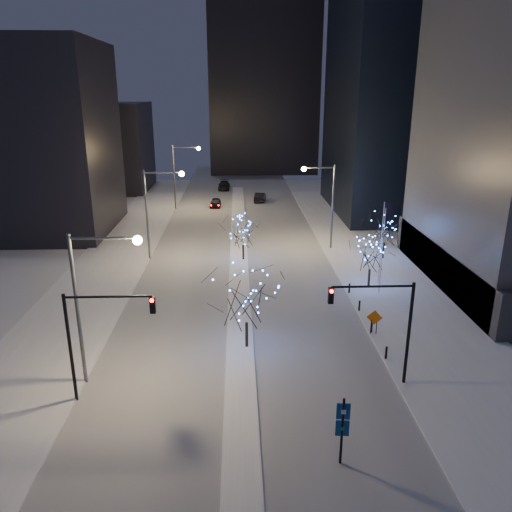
{
  "coord_description": "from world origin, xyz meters",
  "views": [
    {
      "loc": [
        -0.03,
        -26.52,
        17.92
      ],
      "look_at": [
        1.42,
        12.52,
        5.0
      ],
      "focal_mm": 35.0,
      "sensor_mm": 36.0,
      "label": 1
    }
  ],
  "objects_px": {
    "street_lamp_w_near": "(93,289)",
    "construction_sign": "(374,320)",
    "street_lamp_east": "(325,196)",
    "holiday_tree_median_near": "(246,298)",
    "car_near": "(215,203)",
    "car_far": "(224,186)",
    "street_lamp_w_mid": "(156,202)",
    "holiday_tree_median_far": "(243,231)",
    "holiday_tree_plaza_far": "(385,228)",
    "traffic_signal_west": "(95,329)",
    "car_mid": "(260,197)",
    "holiday_tree_plaza_near": "(371,256)",
    "wayfinding_sign": "(343,424)",
    "street_lamp_w_far": "(180,168)",
    "traffic_signal_east": "(385,317)"
  },
  "relations": [
    {
      "from": "street_lamp_east",
      "to": "construction_sign",
      "type": "distance_m",
      "value": 22.83
    },
    {
      "from": "holiday_tree_median_far",
      "to": "holiday_tree_plaza_far",
      "type": "relative_size",
      "value": 0.95
    },
    {
      "from": "car_near",
      "to": "car_far",
      "type": "xyz_separation_m",
      "value": [
        1.05,
        15.1,
        0.06
      ]
    },
    {
      "from": "traffic_signal_east",
      "to": "street_lamp_east",
      "type": "bearing_deg",
      "value": 87.74
    },
    {
      "from": "street_lamp_east",
      "to": "car_near",
      "type": "xyz_separation_m",
      "value": [
        -13.78,
        23.45,
        -5.75
      ]
    },
    {
      "from": "traffic_signal_west",
      "to": "holiday_tree_median_near",
      "type": "distance_m",
      "value": 10.86
    },
    {
      "from": "holiday_tree_plaza_far",
      "to": "traffic_signal_west",
      "type": "bearing_deg",
      "value": -133.45
    },
    {
      "from": "street_lamp_w_mid",
      "to": "street_lamp_w_far",
      "type": "distance_m",
      "value": 25.0
    },
    {
      "from": "holiday_tree_median_near",
      "to": "holiday_tree_plaza_far",
      "type": "relative_size",
      "value": 1.13
    },
    {
      "from": "street_lamp_east",
      "to": "car_mid",
      "type": "bearing_deg",
      "value": 102.96
    },
    {
      "from": "car_mid",
      "to": "holiday_tree_median_far",
      "type": "relative_size",
      "value": 0.9
    },
    {
      "from": "street_lamp_w_near",
      "to": "car_near",
      "type": "bearing_deg",
      "value": 84.19
    },
    {
      "from": "street_lamp_w_near",
      "to": "street_lamp_w_far",
      "type": "distance_m",
      "value": 50.0
    },
    {
      "from": "street_lamp_east",
      "to": "holiday_tree_median_near",
      "type": "distance_m",
      "value": 25.85
    },
    {
      "from": "street_lamp_w_near",
      "to": "wayfinding_sign",
      "type": "relative_size",
      "value": 2.63
    },
    {
      "from": "street_lamp_w_far",
      "to": "holiday_tree_plaza_near",
      "type": "height_order",
      "value": "street_lamp_w_far"
    },
    {
      "from": "car_mid",
      "to": "holiday_tree_median_near",
      "type": "bearing_deg",
      "value": 95.23
    },
    {
      "from": "street_lamp_east",
      "to": "construction_sign",
      "type": "height_order",
      "value": "street_lamp_east"
    },
    {
      "from": "holiday_tree_median_near",
      "to": "holiday_tree_plaza_near",
      "type": "height_order",
      "value": "holiday_tree_median_near"
    },
    {
      "from": "street_lamp_w_near",
      "to": "construction_sign",
      "type": "distance_m",
      "value": 20.73
    },
    {
      "from": "car_near",
      "to": "construction_sign",
      "type": "distance_m",
      "value": 47.79
    },
    {
      "from": "street_lamp_w_far",
      "to": "holiday_tree_plaza_near",
      "type": "bearing_deg",
      "value": -58.11
    },
    {
      "from": "traffic_signal_west",
      "to": "car_mid",
      "type": "xyz_separation_m",
      "value": [
        12.21,
        57.42,
        -4.0
      ]
    },
    {
      "from": "wayfinding_sign",
      "to": "construction_sign",
      "type": "distance_m",
      "value": 14.77
    },
    {
      "from": "street_lamp_w_far",
      "to": "car_far",
      "type": "height_order",
      "value": "street_lamp_w_far"
    },
    {
      "from": "car_near",
      "to": "holiday_tree_plaza_far",
      "type": "relative_size",
      "value": 0.76
    },
    {
      "from": "holiday_tree_median_near",
      "to": "holiday_tree_plaza_far",
      "type": "distance_m",
      "value": 25.26
    },
    {
      "from": "traffic_signal_west",
      "to": "car_near",
      "type": "distance_m",
      "value": 53.81
    },
    {
      "from": "car_near",
      "to": "holiday_tree_median_far",
      "type": "height_order",
      "value": "holiday_tree_median_far"
    },
    {
      "from": "street_lamp_w_mid",
      "to": "holiday_tree_median_far",
      "type": "distance_m",
      "value": 9.99
    },
    {
      "from": "street_lamp_w_mid",
      "to": "car_near",
      "type": "height_order",
      "value": "street_lamp_w_mid"
    },
    {
      "from": "traffic_signal_west",
      "to": "holiday_tree_plaza_far",
      "type": "bearing_deg",
      "value": 46.55
    },
    {
      "from": "car_far",
      "to": "traffic_signal_west",
      "type": "bearing_deg",
      "value": -94.01
    },
    {
      "from": "car_far",
      "to": "holiday_tree_plaza_near",
      "type": "distance_m",
      "value": 53.14
    },
    {
      "from": "car_mid",
      "to": "holiday_tree_median_near",
      "type": "height_order",
      "value": "holiday_tree_median_near"
    },
    {
      "from": "street_lamp_w_far",
      "to": "car_near",
      "type": "relative_size",
      "value": 2.44
    },
    {
      "from": "holiday_tree_median_near",
      "to": "holiday_tree_plaza_near",
      "type": "bearing_deg",
      "value": 43.98
    },
    {
      "from": "car_mid",
      "to": "holiday_tree_median_far",
      "type": "distance_m",
      "value": 31.6
    },
    {
      "from": "street_lamp_east",
      "to": "car_far",
      "type": "distance_m",
      "value": 40.99
    },
    {
      "from": "street_lamp_w_mid",
      "to": "holiday_tree_plaza_near",
      "type": "bearing_deg",
      "value": -23.64
    },
    {
      "from": "street_lamp_w_near",
      "to": "holiday_tree_plaza_near",
      "type": "height_order",
      "value": "street_lamp_w_near"
    },
    {
      "from": "wayfinding_sign",
      "to": "holiday_tree_median_near",
      "type": "bearing_deg",
      "value": 116.33
    },
    {
      "from": "holiday_tree_median_near",
      "to": "wayfinding_sign",
      "type": "xyz_separation_m",
      "value": [
        4.5,
        -12.12,
        -1.65
      ]
    },
    {
      "from": "holiday_tree_median_far",
      "to": "car_far",
      "type": "bearing_deg",
      "value": 94.24
    },
    {
      "from": "car_mid",
      "to": "holiday_tree_plaza_near",
      "type": "distance_m",
      "value": 40.78
    },
    {
      "from": "traffic_signal_west",
      "to": "holiday_tree_median_near",
      "type": "height_order",
      "value": "traffic_signal_west"
    },
    {
      "from": "construction_sign",
      "to": "car_near",
      "type": "bearing_deg",
      "value": 120.92
    },
    {
      "from": "car_near",
      "to": "holiday_tree_median_far",
      "type": "bearing_deg",
      "value": -78.75
    },
    {
      "from": "car_near",
      "to": "street_lamp_east",
      "type": "bearing_deg",
      "value": -57.03
    },
    {
      "from": "street_lamp_east",
      "to": "holiday_tree_plaza_near",
      "type": "xyz_separation_m",
      "value": [
        2.36,
        -12.36,
        -3.26
      ]
    }
  ]
}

